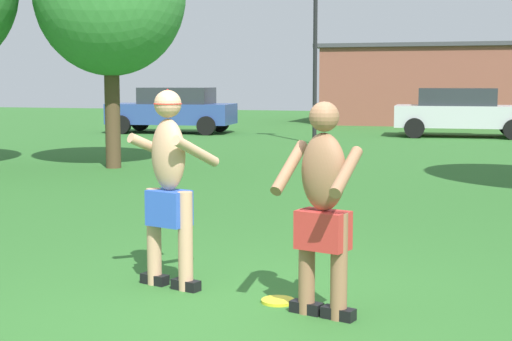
% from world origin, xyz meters
% --- Properties ---
extents(ground_plane, '(80.00, 80.00, 0.00)m').
position_xyz_m(ground_plane, '(0.00, 0.00, 0.00)').
color(ground_plane, '#2D6628').
extents(player_with_cap, '(0.74, 0.70, 1.75)m').
position_xyz_m(player_with_cap, '(-0.77, 0.57, 0.97)').
color(player_with_cap, black).
rests_on(player_with_cap, ground_plane).
extents(player_in_red, '(0.64, 0.69, 1.67)m').
position_xyz_m(player_in_red, '(0.70, 0.11, 0.88)').
color(player_in_red, black).
rests_on(player_in_red, ground_plane).
extents(frisbee, '(0.28, 0.28, 0.03)m').
position_xyz_m(frisbee, '(0.28, 0.37, 0.01)').
color(frisbee, yellow).
rests_on(frisbee, ground_plane).
extents(car_silver_mid_lot, '(4.40, 2.23, 1.58)m').
position_xyz_m(car_silver_mid_lot, '(0.97, 20.28, 0.82)').
color(car_silver_mid_lot, silver).
rests_on(car_silver_mid_lot, ground_plane).
extents(car_blue_far_end, '(4.44, 2.33, 1.58)m').
position_xyz_m(car_blue_far_end, '(-8.72, 19.32, 0.82)').
color(car_blue_far_end, '#2D478C').
rests_on(car_blue_far_end, ground_plane).
extents(lamp_post, '(0.60, 0.24, 4.99)m').
position_xyz_m(lamp_post, '(-3.00, 16.27, 3.12)').
color(lamp_post, black).
rests_on(lamp_post, ground_plane).
extents(outbuilding_behind_lot, '(13.51, 6.62, 3.31)m').
position_xyz_m(outbuilding_behind_lot, '(1.64, 28.56, 1.66)').
color(outbuilding_behind_lot, brown).
rests_on(outbuilding_behind_lot, ground_plane).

